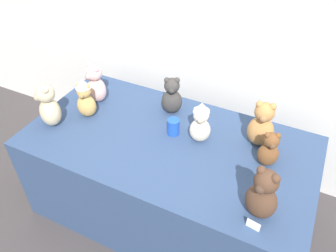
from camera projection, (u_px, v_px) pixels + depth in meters
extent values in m
plane|color=#3D3838|center=(153.00, 234.00, 2.41)|extent=(10.00, 10.00, 0.00)
cube|color=silver|center=(215.00, 12.00, 2.25)|extent=(7.00, 0.08, 2.60)
cube|color=navy|center=(168.00, 178.00, 2.35)|extent=(1.85, 0.97, 0.72)
ellipsoid|color=#B27A42|center=(260.00, 131.00, 2.04)|extent=(0.18, 0.16, 0.20)
sphere|color=#B27A42|center=(265.00, 112.00, 1.94)|extent=(0.12, 0.12, 0.12)
sphere|color=#B27A42|center=(260.00, 104.00, 1.92)|extent=(0.04, 0.04, 0.04)
sphere|color=#B27A42|center=(273.00, 107.00, 1.90)|extent=(0.04, 0.04, 0.04)
sphere|color=olive|center=(263.00, 119.00, 1.91)|extent=(0.05, 0.05, 0.05)
ellipsoid|color=beige|center=(200.00, 130.00, 2.07)|extent=(0.16, 0.15, 0.16)
sphere|color=beige|center=(201.00, 115.00, 1.99)|extent=(0.10, 0.10, 0.10)
sphere|color=beige|center=(196.00, 110.00, 1.97)|extent=(0.04, 0.04, 0.04)
sphere|color=beige|center=(207.00, 110.00, 1.97)|extent=(0.04, 0.04, 0.04)
sphere|color=#ABA08A|center=(201.00, 120.00, 1.97)|extent=(0.04, 0.04, 0.04)
cone|color=silver|center=(202.00, 107.00, 1.96)|extent=(0.10, 0.10, 0.06)
ellipsoid|color=beige|center=(97.00, 90.00, 2.40)|extent=(0.19, 0.18, 0.19)
sphere|color=beige|center=(94.00, 73.00, 2.31)|extent=(0.11, 0.11, 0.11)
sphere|color=beige|center=(91.00, 66.00, 2.30)|extent=(0.04, 0.04, 0.04)
sphere|color=beige|center=(96.00, 69.00, 2.26)|extent=(0.04, 0.04, 0.04)
sphere|color=#A88783|center=(88.00, 77.00, 2.29)|extent=(0.05, 0.05, 0.05)
ellipsoid|color=tan|center=(87.00, 106.00, 2.27)|extent=(0.15, 0.14, 0.16)
sphere|color=tan|center=(84.00, 91.00, 2.19)|extent=(0.10, 0.10, 0.10)
sphere|color=tan|center=(79.00, 85.00, 2.17)|extent=(0.04, 0.04, 0.04)
sphere|color=tan|center=(87.00, 87.00, 2.16)|extent=(0.04, 0.04, 0.04)
sphere|color=olive|center=(81.00, 96.00, 2.17)|extent=(0.04, 0.04, 0.04)
cone|color=silver|center=(82.00, 83.00, 2.15)|extent=(0.10, 0.10, 0.06)
ellipsoid|color=#383533|center=(172.00, 102.00, 2.29)|extent=(0.18, 0.17, 0.18)
sphere|color=#383533|center=(172.00, 86.00, 2.21)|extent=(0.11, 0.11, 0.11)
sphere|color=#383533|center=(167.00, 80.00, 2.18)|extent=(0.04, 0.04, 0.04)
sphere|color=#383533|center=(177.00, 80.00, 2.18)|extent=(0.04, 0.04, 0.04)
sphere|color=#32302E|center=(172.00, 91.00, 2.18)|extent=(0.04, 0.04, 0.04)
ellipsoid|color=#CCB78E|center=(51.00, 112.00, 2.19)|extent=(0.21, 0.20, 0.20)
sphere|color=#CCB78E|center=(45.00, 94.00, 2.09)|extent=(0.12, 0.12, 0.12)
sphere|color=#CCB78E|center=(42.00, 85.00, 2.09)|extent=(0.04, 0.04, 0.04)
sphere|color=#CCB78E|center=(45.00, 90.00, 2.04)|extent=(0.04, 0.04, 0.04)
sphere|color=#9D8E71|center=(38.00, 97.00, 2.08)|extent=(0.05, 0.05, 0.05)
ellipsoid|color=#4C3323|center=(261.00, 201.00, 1.63)|extent=(0.20, 0.18, 0.20)
sphere|color=#4C3323|center=(267.00, 181.00, 1.53)|extent=(0.12, 0.12, 0.12)
sphere|color=#4C3323|center=(261.00, 170.00, 1.52)|extent=(0.04, 0.04, 0.04)
sphere|color=#4C3323|center=(276.00, 179.00, 1.48)|extent=(0.04, 0.04, 0.04)
sphere|color=#412E23|center=(260.00, 189.00, 1.51)|extent=(0.05, 0.05, 0.05)
ellipsoid|color=brown|center=(268.00, 155.00, 1.91)|extent=(0.15, 0.14, 0.15)
sphere|color=brown|center=(272.00, 140.00, 1.84)|extent=(0.09, 0.09, 0.09)
sphere|color=brown|center=(268.00, 135.00, 1.82)|extent=(0.03, 0.03, 0.03)
sphere|color=brown|center=(278.00, 136.00, 1.82)|extent=(0.03, 0.03, 0.03)
sphere|color=brown|center=(272.00, 146.00, 1.82)|extent=(0.04, 0.04, 0.04)
cylinder|color=blue|center=(173.00, 127.00, 2.14)|extent=(0.08, 0.08, 0.11)
cube|color=white|center=(253.00, 225.00, 1.61)|extent=(0.07, 0.02, 0.05)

